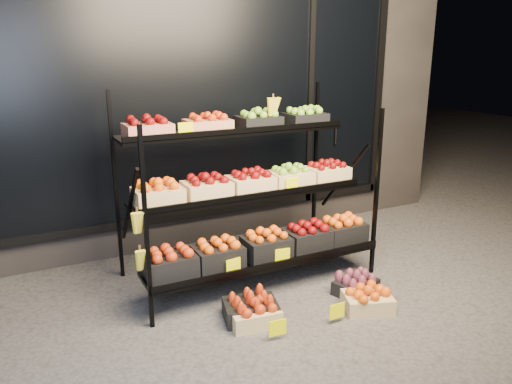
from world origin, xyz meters
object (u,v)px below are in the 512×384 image
display_rack (250,193)px  floor_crate_left (254,313)px  floor_crate_midright (368,299)px  floor_crate_midleft (251,307)px

display_rack → floor_crate_left: 1.06m
display_rack → floor_crate_midright: 1.30m
display_rack → floor_crate_midright: display_rack is taller
display_rack → floor_crate_left: (-0.33, -0.72, -0.70)m
display_rack → floor_crate_left: bearing=-114.5°
floor_crate_midleft → floor_crate_left: bearing=-82.3°
display_rack → floor_crate_midleft: display_rack is taller
display_rack → floor_crate_left: display_rack is taller
floor_crate_midleft → floor_crate_midright: floor_crate_midleft is taller
display_rack → floor_crate_midright: size_ratio=4.99×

